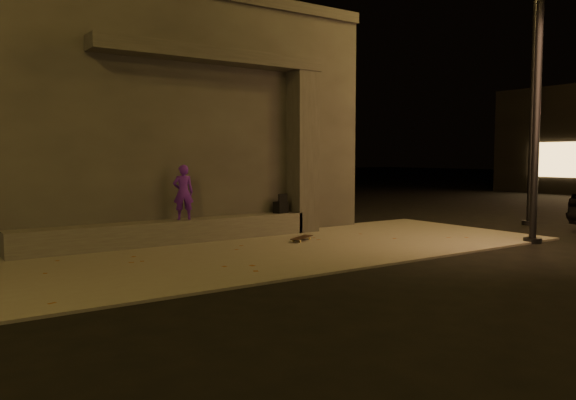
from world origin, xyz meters
TOP-DOWN VIEW (x-y plane):
  - ground at (0.00, 0.00)m, footprint 120.00×120.00m
  - sidewalk at (0.00, 2.00)m, footprint 11.00×4.40m
  - building at (-1.00, 6.49)m, footprint 9.00×5.10m
  - ledge at (-1.50, 3.75)m, footprint 6.00×0.55m
  - column at (1.70, 3.75)m, footprint 0.55×0.55m
  - canopy at (-0.50, 3.80)m, footprint 5.00×0.70m
  - skateboarder at (-1.23, 3.75)m, footprint 0.46×0.37m
  - backpack at (1.10, 3.75)m, footprint 0.35×0.27m
  - skateboard at (0.80, 2.53)m, footprint 0.72×0.52m
  - street_lamp_0 at (4.65, -0.12)m, footprint 0.36×0.36m
  - street_lamp_2 at (7.37, 1.67)m, footprint 0.36×0.36m

SIDE VIEW (x-z plane):
  - ground at x=0.00m, z-range 0.00..0.00m
  - sidewalk at x=0.00m, z-range 0.00..0.04m
  - skateboard at x=0.80m, z-range 0.07..0.14m
  - ledge at x=-1.50m, z-range 0.04..0.49m
  - backpack at x=1.10m, z-range 0.42..0.85m
  - skateboarder at x=-1.23m, z-range 0.49..1.58m
  - column at x=1.70m, z-range 0.04..3.64m
  - building at x=-1.00m, z-range -0.01..5.22m
  - canopy at x=-0.50m, z-range 3.64..3.92m
  - street_lamp_2 at x=7.37m, z-range 0.48..7.68m
  - street_lamp_0 at x=4.65m, z-range 0.48..7.70m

